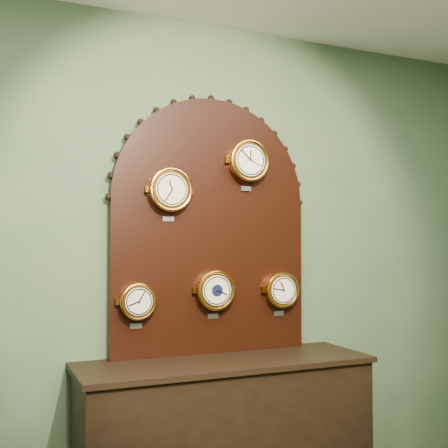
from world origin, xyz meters
name	(u,v)px	position (x,y,z in m)	size (l,w,h in m)	color
wall_back	(208,255)	(0.00, 2.50, 1.40)	(4.00, 4.00, 0.00)	#486444
shop_counter	(225,438)	(0.00, 2.23, 0.40)	(1.60, 0.50, 0.80)	black
display_board	(211,217)	(0.00, 2.45, 1.63)	(1.26, 0.06, 1.53)	black
roman_clock	(170,190)	(-0.27, 2.38, 1.77)	(0.25, 0.08, 0.30)	orange
arabic_clock	(248,161)	(0.22, 2.38, 1.96)	(0.26, 0.08, 0.30)	orange
hygrometer	(138,301)	(-0.46, 2.38, 1.15)	(0.20, 0.08, 0.26)	orange
barometer	(215,290)	(0.00, 2.38, 1.20)	(0.24, 0.08, 0.29)	orange
tide_clock	(281,290)	(0.44, 2.38, 1.19)	(0.22, 0.08, 0.27)	orange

